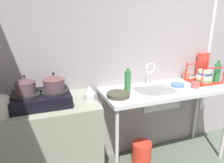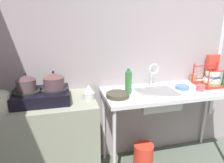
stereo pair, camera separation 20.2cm
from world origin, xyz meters
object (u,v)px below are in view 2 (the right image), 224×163
at_px(percolator, 89,92).
at_px(frying_pan, 118,95).
at_px(sink_basin, 156,99).
at_px(bucket_on_floor, 143,154).
at_px(pot_on_right_burner, 54,81).
at_px(utensil_jar, 193,77).
at_px(stove, 42,95).
at_px(small_bowl_on_drainboard, 182,87).
at_px(dish_rack, 212,80).
at_px(faucet, 153,71).
at_px(cereal_box, 212,67).
at_px(cup_by_rack, 201,88).
at_px(pot_on_left_burner, 26,83).
at_px(bottle_by_sink, 128,82).

height_order(percolator, frying_pan, percolator).
xyz_separation_m(sink_basin, bucket_on_floor, (-0.10, 0.04, -0.71)).
bearing_deg(pot_on_right_burner, utensil_jar, 7.74).
relative_size(stove, small_bowl_on_drainboard, 3.36).
bearing_deg(dish_rack, faucet, 171.20).
distance_m(dish_rack, cereal_box, 0.26).
relative_size(cup_by_rack, small_bowl_on_drainboard, 0.58).
relative_size(pot_on_left_burner, faucet, 0.64).
distance_m(pot_on_left_burner, cup_by_rack, 1.75).
xyz_separation_m(stove, frying_pan, (0.71, -0.06, -0.04)).
xyz_separation_m(bottle_by_sink, utensil_jar, (0.90, 0.21, -0.07)).
height_order(frying_pan, utensil_jar, utensil_jar).
distance_m(pot_on_right_burner, small_bowl_on_drainboard, 1.35).
distance_m(small_bowl_on_drainboard, cereal_box, 0.61).
distance_m(pot_on_right_burner, utensil_jar, 1.65).
bearing_deg(percolator, pot_on_right_burner, 171.68).
bearing_deg(bottle_by_sink, utensil_jar, 13.13).
distance_m(faucet, utensil_jar, 0.60).
relative_size(stove, bucket_on_floor, 1.95).
relative_size(pot_on_left_burner, pot_on_right_burner, 0.90).
distance_m(sink_basin, dish_rack, 0.73).
relative_size(pot_on_left_burner, bucket_on_floor, 0.68).
xyz_separation_m(pot_on_right_burner, cup_by_rack, (1.50, -0.10, -0.16)).
height_order(dish_rack, utensil_jar, dish_rack).
bearing_deg(bucket_on_floor, stove, -178.52).
distance_m(small_bowl_on_drainboard, bottle_by_sink, 0.63).
xyz_separation_m(pot_on_right_burner, dish_rack, (1.74, 0.04, -0.13)).
bearing_deg(faucet, dish_rack, -8.80).
bearing_deg(utensil_jar, stove, -172.78).
height_order(pot_on_right_burner, bottle_by_sink, pot_on_right_burner).
height_order(pot_on_left_burner, bucket_on_floor, pot_on_left_burner).
bearing_deg(frying_pan, cereal_box, 12.85).
distance_m(pot_on_right_burner, dish_rack, 1.75).
height_order(pot_on_right_burner, percolator, pot_on_right_burner).
bearing_deg(dish_rack, bottle_by_sink, -178.41).
relative_size(dish_rack, cup_by_rack, 3.92).
bearing_deg(sink_basin, pot_on_left_burner, 179.37).
bearing_deg(sink_basin, bucket_on_floor, 156.95).
relative_size(percolator, sink_basin, 0.33).
xyz_separation_m(bottle_by_sink, bucket_on_floor, (0.21, 0.02, -0.91)).
bearing_deg(sink_basin, utensil_jar, 21.61).
distance_m(sink_basin, bottle_by_sink, 0.37).
xyz_separation_m(stove, pot_on_left_burner, (-0.12, 0.00, 0.13)).
distance_m(sink_basin, frying_pan, 0.45).
bearing_deg(dish_rack, cereal_box, 53.67).
xyz_separation_m(pot_on_right_burner, small_bowl_on_drainboard, (1.34, 0.00, -0.18)).
bearing_deg(utensil_jar, frying_pan, -164.89).
height_order(sink_basin, dish_rack, dish_rack).
bearing_deg(stove, sink_basin, -0.69).
height_order(sink_basin, frying_pan, frying_pan).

